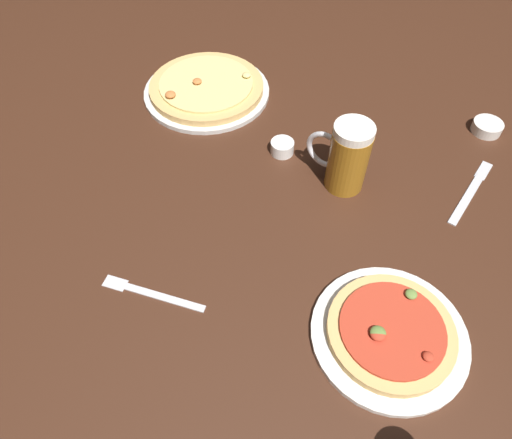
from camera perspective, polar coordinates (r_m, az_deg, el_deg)
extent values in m
cube|color=#3D2114|center=(0.99, 0.00, -1.26)|extent=(2.40, 2.40, 0.03)
cylinder|color=silver|center=(0.87, 15.88, -13.42)|extent=(0.27, 0.27, 0.01)
cylinder|color=tan|center=(0.86, 16.10, -12.99)|extent=(0.22, 0.22, 0.02)
cylinder|color=#B73823|center=(0.85, 16.28, -12.64)|extent=(0.18, 0.18, 0.01)
ellipsoid|color=#B73823|center=(0.84, 20.24, -15.39)|extent=(0.02, 0.02, 0.01)
ellipsoid|color=olive|center=(0.88, 18.37, -8.61)|extent=(0.02, 0.02, 0.01)
ellipsoid|color=olive|center=(0.83, 14.63, -13.24)|extent=(0.03, 0.03, 0.01)
ellipsoid|color=#B73823|center=(0.83, 14.63, -13.31)|extent=(0.03, 0.03, 0.01)
cylinder|color=silver|center=(1.30, -5.99, 15.21)|extent=(0.33, 0.33, 0.01)
cylinder|color=tan|center=(1.29, -6.05, 15.75)|extent=(0.30, 0.30, 0.02)
cylinder|color=#DBC67A|center=(1.29, -6.10, 16.18)|extent=(0.25, 0.25, 0.01)
ellipsoid|color=#C67038|center=(1.24, -10.38, 14.73)|extent=(0.03, 0.03, 0.01)
ellipsoid|color=#C67038|center=(1.28, -7.17, 16.36)|extent=(0.02, 0.02, 0.01)
ellipsoid|color=#DBC67A|center=(1.29, -1.14, 17.18)|extent=(0.02, 0.02, 0.01)
cylinder|color=#9E6619|center=(1.02, 11.13, 7.08)|extent=(0.09, 0.09, 0.15)
cylinder|color=white|center=(0.97, 11.88, 10.53)|extent=(0.08, 0.08, 0.02)
torus|color=silver|center=(1.04, 8.45, 8.35)|extent=(0.09, 0.04, 0.09)
cylinder|color=silver|center=(1.30, 26.30, 10.06)|extent=(0.07, 0.07, 0.03)
cylinder|color=white|center=(1.12, 3.21, 8.77)|extent=(0.06, 0.06, 0.03)
cube|color=silver|center=(0.90, -11.29, -9.21)|extent=(0.17, 0.02, 0.01)
cube|color=silver|center=(0.94, -16.78, -7.38)|extent=(0.05, 0.03, 0.00)
cube|color=silver|center=(1.12, 24.32, 2.43)|extent=(0.07, 0.18, 0.01)
cube|color=silver|center=(1.20, 25.98, 5.44)|extent=(0.04, 0.06, 0.00)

